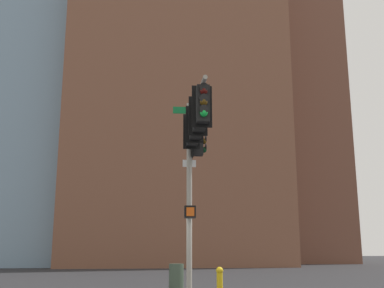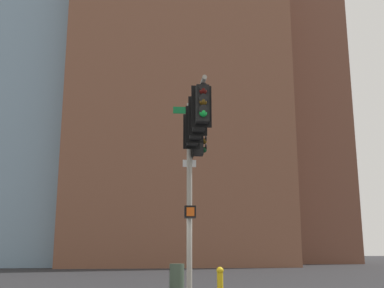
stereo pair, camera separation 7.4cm
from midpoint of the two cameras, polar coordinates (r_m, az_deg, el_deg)
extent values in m
cylinder|color=#9E998C|center=(15.86, -0.18, -6.25)|extent=(0.18, 0.18, 6.41)
cylinder|color=#9E998C|center=(14.30, 0.63, 5.03)|extent=(4.29, 0.37, 0.12)
cylinder|color=#9E998C|center=(15.48, 0.09, 1.91)|extent=(1.04, 0.14, 0.75)
cube|color=#0F6B33|center=(16.45, -0.17, 4.04)|extent=(0.10, 1.13, 0.24)
cube|color=#0F6B33|center=(16.37, -0.17, 3.03)|extent=(1.06, 0.09, 0.24)
cube|color=white|center=(16.02, -0.18, -2.34)|extent=(0.06, 0.45, 0.24)
cube|color=black|center=(15.30, 0.15, 1.66)|extent=(0.36, 0.36, 1.00)
cube|color=black|center=(15.49, 0.08, 1.49)|extent=(0.07, 0.55, 1.16)
sphere|color=#470A07|center=(15.18, 0.23, 2.94)|extent=(0.20, 0.20, 0.20)
cylinder|color=black|center=(15.15, 0.25, 3.34)|extent=(0.05, 0.23, 0.23)
sphere|color=#F29E0C|center=(15.11, 0.23, 1.85)|extent=(0.20, 0.20, 0.20)
cylinder|color=black|center=(15.07, 0.25, 2.24)|extent=(0.05, 0.23, 0.23)
sphere|color=#0A3819|center=(15.03, 0.23, 0.74)|extent=(0.20, 0.20, 0.20)
cylinder|color=black|center=(14.99, 0.25, 1.13)|extent=(0.05, 0.23, 0.23)
cube|color=black|center=(14.40, 0.52, 2.57)|extent=(0.36, 0.36, 1.00)
cube|color=black|center=(14.59, 0.44, 2.37)|extent=(0.07, 0.55, 1.16)
sphere|color=#470A07|center=(14.29, 0.60, 3.94)|extent=(0.20, 0.20, 0.20)
cylinder|color=black|center=(14.25, 0.63, 4.36)|extent=(0.05, 0.23, 0.23)
sphere|color=#F29E0C|center=(14.21, 0.60, 2.78)|extent=(0.20, 0.20, 0.20)
cylinder|color=black|center=(14.17, 0.63, 3.20)|extent=(0.05, 0.23, 0.23)
sphere|color=#0A3819|center=(14.13, 0.60, 1.61)|extent=(0.20, 0.20, 0.20)
cylinder|color=black|center=(14.09, 0.63, 2.03)|extent=(0.05, 0.23, 0.23)
cube|color=black|center=(13.51, 0.93, 3.60)|extent=(0.36, 0.36, 1.00)
cube|color=black|center=(13.69, 0.84, 3.38)|extent=(0.07, 0.55, 1.16)
sphere|color=#470A07|center=(13.40, 1.02, 5.07)|extent=(0.20, 0.20, 0.20)
cylinder|color=black|center=(13.37, 1.05, 5.52)|extent=(0.05, 0.23, 0.23)
sphere|color=#F29E0C|center=(13.32, 1.03, 3.84)|extent=(0.20, 0.20, 0.20)
cylinder|color=black|center=(13.28, 1.06, 4.29)|extent=(0.05, 0.23, 0.23)
sphere|color=#0A3819|center=(13.23, 1.03, 2.60)|extent=(0.20, 0.20, 0.20)
cylinder|color=black|center=(13.20, 1.06, 3.05)|extent=(0.05, 0.23, 0.23)
cube|color=black|center=(12.62, 1.40, 4.77)|extent=(0.36, 0.36, 1.00)
cube|color=black|center=(12.80, 1.30, 4.52)|extent=(0.07, 0.55, 1.16)
sphere|color=#470A07|center=(12.52, 1.51, 6.36)|extent=(0.20, 0.20, 0.20)
cylinder|color=black|center=(12.49, 1.54, 6.85)|extent=(0.05, 0.23, 0.23)
sphere|color=#4C330A|center=(12.43, 1.52, 5.05)|extent=(0.20, 0.20, 0.20)
cylinder|color=black|center=(12.40, 1.55, 5.54)|extent=(0.05, 0.23, 0.23)
sphere|color=green|center=(12.34, 1.53, 3.73)|extent=(0.20, 0.20, 0.20)
cylinder|color=black|center=(12.31, 1.56, 4.21)|extent=(0.05, 0.23, 0.23)
cube|color=black|center=(16.20, 0.85, 0.34)|extent=(0.36, 0.36, 1.00)
cube|color=black|center=(16.18, 0.18, 0.36)|extent=(0.55, 0.07, 1.16)
sphere|color=red|center=(16.29, 1.56, 1.36)|extent=(0.20, 0.20, 0.20)
cylinder|color=black|center=(16.32, 1.79, 1.66)|extent=(0.23, 0.05, 0.23)
sphere|color=#4C330A|center=(16.23, 1.57, 0.33)|extent=(0.20, 0.20, 0.20)
cylinder|color=black|center=(16.25, 1.79, 0.63)|extent=(0.23, 0.05, 0.23)
sphere|color=#0A3819|center=(16.16, 1.57, -0.71)|extent=(0.20, 0.20, 0.20)
cylinder|color=black|center=(16.19, 1.80, -0.40)|extent=(0.23, 0.05, 0.23)
cube|color=black|center=(15.57, -0.10, -8.15)|extent=(0.27, 0.37, 0.40)
cube|color=#EA5914|center=(15.43, -0.05, -8.11)|extent=(0.03, 0.25, 0.28)
cylinder|color=gold|center=(17.68, 3.51, -16.24)|extent=(0.22, 0.22, 0.65)
sphere|color=gold|center=(17.66, 3.49, -14.89)|extent=(0.26, 0.26, 0.26)
cylinder|color=gold|center=(17.84, 3.40, -16.10)|extent=(0.10, 0.09, 0.09)
cylinder|color=#384738|center=(18.63, -1.71, -15.61)|extent=(0.56, 0.56, 0.95)
cube|color=brown|center=(55.05, -2.76, 5.00)|extent=(24.92, 20.63, 36.16)
cube|color=brown|center=(63.99, 7.85, 5.12)|extent=(19.31, 16.72, 41.59)
cube|color=#7A99B2|center=(61.22, -11.95, 16.09)|extent=(23.07, 32.74, 61.14)
camera|label=1|loc=(0.04, -89.86, -0.03)|focal=44.52mm
camera|label=2|loc=(0.04, 90.14, 0.03)|focal=44.52mm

